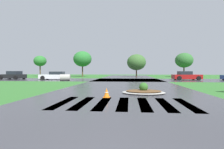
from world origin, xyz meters
The scene contains 10 objects.
asphalt_roadway centered at (0.00, 10.00, 0.00)m, with size 10.07×80.00×0.01m, color #35353A.
asphalt_cross_road centered at (0.00, 24.85, 0.00)m, with size 90.00×9.06×0.01m, color #35353A.
crosswalk_stripes centered at (0.00, 5.52, 0.00)m, with size 5.85×3.30×0.01m.
median_island centered at (1.17, 9.12, 0.13)m, with size 2.72×2.17×0.68m.
car_dark_suv centered at (-18.66, 24.96, 0.62)m, with size 4.07×2.44×1.34m.
car_white_sedan centered at (-11.33, 24.52, 0.60)m, with size 4.53×2.43×1.27m.
car_silver_hatch centered at (8.81, 25.44, 0.61)m, with size 4.15×2.31×1.32m.
drainage_pipe_stack centered at (-8.72, 21.93, 0.45)m, with size 1.48×1.13×0.90m.
traffic_cone centered at (-0.94, 7.14, 0.24)m, with size 0.36×0.36×0.50m.
background_treeline centered at (0.99, 38.48, 3.74)m, with size 48.85×5.07×5.95m.
Camera 1 is at (0.27, -2.26, 1.45)m, focal length 28.46 mm.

